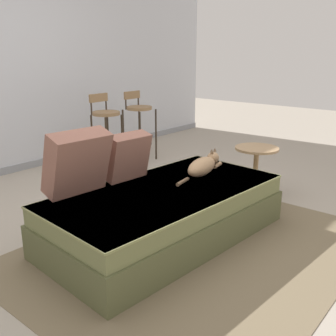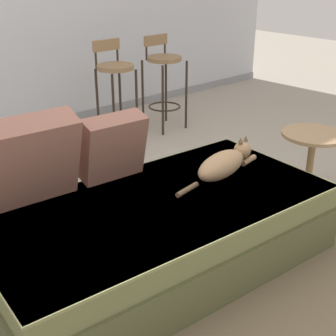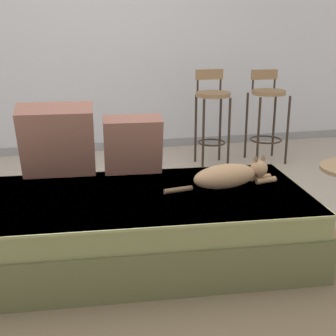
{
  "view_description": "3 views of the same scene",
  "coord_description": "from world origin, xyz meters",
  "px_view_note": "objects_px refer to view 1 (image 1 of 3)",
  "views": [
    {
      "loc": [
        -2.23,
        -2.27,
        1.47
      ],
      "look_at": [
        0.15,
        -0.3,
        0.53
      ],
      "focal_mm": 42.0,
      "sensor_mm": 36.0,
      "label": 1
    },
    {
      "loc": [
        -1.45,
        -2.12,
        1.63
      ],
      "look_at": [
        0.15,
        -0.3,
        0.53
      ],
      "focal_mm": 50.0,
      "sensor_mm": 36.0,
      "label": 2
    },
    {
      "loc": [
        -0.47,
        -2.97,
        1.39
      ],
      "look_at": [
        0.15,
        -0.3,
        0.53
      ],
      "focal_mm": 50.0,
      "sensor_mm": 36.0,
      "label": 3
    }
  ],
  "objects_px": {
    "couch": "(166,213)",
    "throw_pillow_middle": "(128,156)",
    "throw_pillow_corner": "(77,163)",
    "bar_stool_near_window": "(106,123)",
    "cat": "(203,166)",
    "bar_stool_by_doorway": "(139,119)",
    "side_table": "(256,165)"
  },
  "relations": [
    {
      "from": "couch",
      "to": "throw_pillow_middle",
      "type": "distance_m",
      "value": 0.57
    },
    {
      "from": "throw_pillow_corner",
      "to": "bar_stool_near_window",
      "type": "distance_m",
      "value": 2.04
    },
    {
      "from": "cat",
      "to": "bar_stool_near_window",
      "type": "relative_size",
      "value": 0.79
    },
    {
      "from": "throw_pillow_corner",
      "to": "bar_stool_by_doorway",
      "type": "xyz_separation_m",
      "value": [
        2.09,
        1.37,
        -0.1
      ]
    },
    {
      "from": "cat",
      "to": "side_table",
      "type": "height_order",
      "value": "cat"
    },
    {
      "from": "throw_pillow_middle",
      "to": "cat",
      "type": "bearing_deg",
      "value": -36.67
    },
    {
      "from": "couch",
      "to": "bar_stool_near_window",
      "type": "relative_size",
      "value": 2.13
    },
    {
      "from": "throw_pillow_corner",
      "to": "throw_pillow_middle",
      "type": "distance_m",
      "value": 0.49
    },
    {
      "from": "cat",
      "to": "bar_stool_near_window",
      "type": "height_order",
      "value": "bar_stool_near_window"
    },
    {
      "from": "couch",
      "to": "bar_stool_near_window",
      "type": "distance_m",
      "value": 2.1
    },
    {
      "from": "couch",
      "to": "side_table",
      "type": "xyz_separation_m",
      "value": [
        1.32,
        -0.1,
        0.13
      ]
    },
    {
      "from": "throw_pillow_corner",
      "to": "side_table",
      "type": "distance_m",
      "value": 1.93
    },
    {
      "from": "throw_pillow_middle",
      "to": "side_table",
      "type": "distance_m",
      "value": 1.45
    },
    {
      "from": "bar_stool_by_doorway",
      "to": "side_table",
      "type": "distance_m",
      "value": 1.94
    },
    {
      "from": "cat",
      "to": "throw_pillow_middle",
      "type": "bearing_deg",
      "value": 143.33
    },
    {
      "from": "throw_pillow_middle",
      "to": "bar_stool_near_window",
      "type": "xyz_separation_m",
      "value": [
        1.02,
        1.41,
        -0.03
      ]
    },
    {
      "from": "throw_pillow_middle",
      "to": "side_table",
      "type": "relative_size",
      "value": 0.77
    },
    {
      "from": "couch",
      "to": "cat",
      "type": "height_order",
      "value": "cat"
    },
    {
      "from": "throw_pillow_middle",
      "to": "bar_stool_by_doorway",
      "type": "height_order",
      "value": "bar_stool_by_doorway"
    },
    {
      "from": "throw_pillow_corner",
      "to": "bar_stool_by_doorway",
      "type": "bearing_deg",
      "value": 33.28
    },
    {
      "from": "throw_pillow_corner",
      "to": "bar_stool_by_doorway",
      "type": "height_order",
      "value": "bar_stool_by_doorway"
    },
    {
      "from": "cat",
      "to": "bar_stool_near_window",
      "type": "bearing_deg",
      "value": 75.01
    },
    {
      "from": "bar_stool_by_doorway",
      "to": "throw_pillow_corner",
      "type": "bearing_deg",
      "value": -146.72
    },
    {
      "from": "bar_stool_near_window",
      "to": "side_table",
      "type": "bearing_deg",
      "value": -80.48
    },
    {
      "from": "bar_stool_by_doorway",
      "to": "cat",
      "type": "bearing_deg",
      "value": -120.72
    },
    {
      "from": "bar_stool_near_window",
      "to": "cat",
      "type": "bearing_deg",
      "value": -104.99
    },
    {
      "from": "throw_pillow_middle",
      "to": "cat",
      "type": "relative_size",
      "value": 0.54
    },
    {
      "from": "cat",
      "to": "bar_stool_by_doorway",
      "type": "height_order",
      "value": "bar_stool_by_doorway"
    },
    {
      "from": "couch",
      "to": "bar_stool_by_doorway",
      "type": "bearing_deg",
      "value": 48.68
    },
    {
      "from": "throw_pillow_corner",
      "to": "bar_stool_by_doorway",
      "type": "relative_size",
      "value": 0.54
    },
    {
      "from": "throw_pillow_middle",
      "to": "bar_stool_near_window",
      "type": "height_order",
      "value": "bar_stool_near_window"
    },
    {
      "from": "couch",
      "to": "throw_pillow_corner",
      "type": "xyz_separation_m",
      "value": [
        -0.5,
        0.43,
        0.45
      ]
    }
  ]
}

